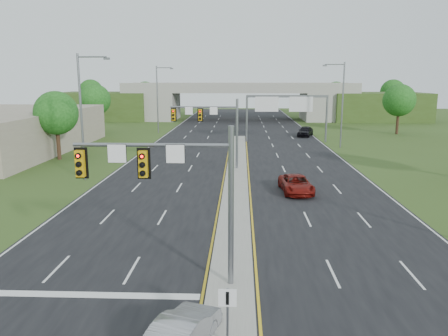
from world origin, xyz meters
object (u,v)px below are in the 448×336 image
at_px(signal_mast_near, 176,181).
at_px(car_far_c, 305,131).
at_px(sign_gantry, 286,105).
at_px(signal_mast_far, 214,122).
at_px(keep_right_sign, 227,308).
at_px(car_far_a, 296,184).
at_px(car_silver, 181,334).
at_px(overpass, 239,104).

distance_m(signal_mast_near, car_far_c, 53.25).
height_order(signal_mast_near, sign_gantry, signal_mast_near).
height_order(signal_mast_far, keep_right_sign, signal_mast_far).
bearing_deg(keep_right_sign, signal_mast_near, 116.94).
bearing_deg(signal_mast_near, sign_gantry, 78.75).
xyz_separation_m(keep_right_sign, car_far_a, (4.79, 20.76, -0.81)).
bearing_deg(signal_mast_far, car_silver, -88.53).
bearing_deg(signal_mast_near, car_silver, -80.72).
distance_m(keep_right_sign, sign_gantry, 50.04).
height_order(signal_mast_far, car_far_c, signal_mast_far).
distance_m(signal_mast_far, car_far_c, 29.72).
xyz_separation_m(overpass, car_far_c, (10.53, -28.54, -2.73)).
distance_m(car_silver, car_far_a, 21.90).
bearing_deg(signal_mast_near, signal_mast_far, 90.00).
bearing_deg(sign_gantry, overpass, 100.79).
height_order(signal_mast_near, car_far_c, signal_mast_near).
bearing_deg(sign_gantry, signal_mast_far, -114.11).
xyz_separation_m(signal_mast_near, keep_right_sign, (2.26, -4.45, -3.21)).
height_order(signal_mast_far, car_far_a, signal_mast_far).
xyz_separation_m(signal_mast_far, overpass, (2.26, 55.07, -1.17)).
bearing_deg(overpass, car_silver, -91.01).
height_order(car_far_a, car_far_c, car_far_c).
bearing_deg(sign_gantry, signal_mast_near, -101.25).
bearing_deg(keep_right_sign, signal_mast_far, 94.39).
bearing_deg(signal_mast_near, overpass, 88.38).
bearing_deg(car_far_a, car_far_c, 76.70).
xyz_separation_m(sign_gantry, car_far_a, (-1.89, -28.69, -4.54)).
bearing_deg(overpass, car_far_a, -85.70).
xyz_separation_m(signal_mast_near, signal_mast_far, (0.00, 25.00, 0.00)).
xyz_separation_m(signal_mast_far, car_far_c, (12.80, 26.54, -3.90)).
bearing_deg(overpass, signal_mast_far, -92.35).
distance_m(signal_mast_far, car_silver, 29.96).
distance_m(keep_right_sign, car_far_a, 21.32).
xyz_separation_m(signal_mast_near, car_far_a, (7.05, 16.31, -4.02)).
height_order(signal_mast_near, car_silver, signal_mast_near).
distance_m(signal_mast_far, car_far_a, 11.90).
xyz_separation_m(signal_mast_far, car_silver, (0.76, -29.67, -4.04)).
distance_m(overpass, car_silver, 84.81).
height_order(signal_mast_near, keep_right_sign, signal_mast_near).
relative_size(car_far_a, car_far_c, 1.04).
xyz_separation_m(keep_right_sign, car_far_c, (10.53, 55.99, -0.69)).
relative_size(signal_mast_near, car_silver, 1.73).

